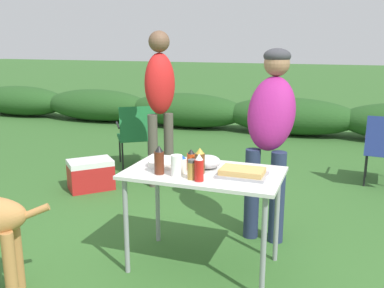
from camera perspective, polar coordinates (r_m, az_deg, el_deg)
The scene contains 17 objects.
ground_plane at distance 3.33m, azimuth 1.51°, elevation -15.90°, with size 60.00×60.00×0.00m, color #336028.
shrub_hedge at distance 7.88m, azimuth 13.00°, elevation 3.65°, with size 14.40×0.90×0.66m.
folding_table at distance 3.06m, azimuth 1.59°, elevation -5.03°, with size 1.10×0.64×0.74m.
food_tray at distance 2.93m, azimuth 6.72°, elevation -3.83°, with size 0.33×0.22×0.06m.
plate_stack at distance 3.16m, azimuth -3.76°, elevation -2.57°, with size 0.24×0.24×0.05m, color white.
mixing_bowl at distance 3.10m, azimuth 2.17°, elevation -2.39°, with size 0.19×0.19×0.09m, color silver.
paper_cup_stack at distance 2.92m, azimuth -2.07°, elevation -2.89°, with size 0.08×0.08×0.15m, color white.
ketchup_bottle at distance 2.81m, azimuth 0.95°, elevation -3.22°, with size 0.06×0.06×0.19m.
spice_jar at distance 2.85m, azimuth -0.03°, elevation -3.43°, with size 0.06×0.06×0.14m.
bbq_sauce_bottle at distance 2.96m, azimuth -4.40°, elevation -2.19°, with size 0.07×0.07×0.20m.
mayo_bottle at distance 2.99m, azimuth -1.38°, elevation -2.68°, with size 0.07×0.07×0.13m.
hot_sauce_bottle at distance 3.06m, azimuth -0.12°, elevation -2.13°, with size 0.06×0.06×0.15m.
beer_bottle at distance 2.98m, azimuth 1.05°, elevation -2.29°, with size 0.07×0.07×0.18m.
standing_person_with_beanie at distance 3.58m, azimuth 10.43°, elevation 2.66°, with size 0.43×0.52×1.58m.
standing_person_in_gray_fleece at distance 4.80m, azimuth -4.29°, elevation 6.73°, with size 0.42×0.41×1.75m.
camp_chair_green_behind_table at distance 5.65m, azimuth -7.41°, elevation 1.50°, with size 0.71×0.75×0.83m.
cooler_box at distance 4.98m, azimuth -13.35°, elevation -3.98°, with size 0.56×0.57×0.34m.
Camera 1 is at (0.91, -2.76, 1.64)m, focal length 40.00 mm.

